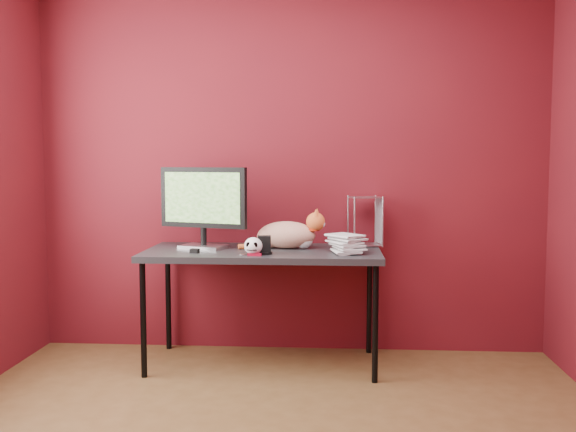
# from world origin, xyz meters

# --- Properties ---
(room) EXTENTS (3.52, 3.52, 2.61)m
(room) POSITION_xyz_m (0.00, 0.00, 1.45)
(room) COLOR #53391C
(room) RESTS_ON ground
(desk) EXTENTS (1.50, 0.70, 0.75)m
(desk) POSITION_xyz_m (-0.15, 1.37, 0.70)
(desk) COLOR black
(desk) RESTS_ON ground
(monitor) EXTENTS (0.59, 0.27, 0.53)m
(monitor) POSITION_xyz_m (-0.54, 1.42, 1.04)
(monitor) COLOR #ACACB1
(monitor) RESTS_ON desk
(cat) EXTENTS (0.56, 0.24, 0.26)m
(cat) POSITION_xyz_m (0.00, 1.45, 0.84)
(cat) COLOR #C05328
(cat) RESTS_ON desk
(skull_mug) EXTENTS (0.11, 0.11, 0.11)m
(skull_mug) POSITION_xyz_m (-0.18, 1.14, 0.81)
(skull_mug) COLOR white
(skull_mug) RESTS_ON desk
(speaker) EXTENTS (0.10, 0.10, 0.11)m
(speaker) POSITION_xyz_m (-0.12, 1.19, 0.80)
(speaker) COLOR black
(speaker) RESTS_ON desk
(book_stack) EXTENTS (0.26, 0.27, 1.29)m
(book_stack) POSITION_xyz_m (0.31, 1.25, 1.39)
(book_stack) COLOR beige
(book_stack) RESTS_ON desk
(wire_rack) EXTENTS (0.23, 0.20, 0.34)m
(wire_rack) POSITION_xyz_m (0.51, 1.61, 0.92)
(wire_rack) COLOR #ACACB1
(wire_rack) RESTS_ON desk
(pocket_knife) EXTENTS (0.08, 0.03, 0.02)m
(pocket_knife) POSITION_xyz_m (-0.17, 1.11, 0.76)
(pocket_knife) COLOR maroon
(pocket_knife) RESTS_ON desk
(black_gadget) EXTENTS (0.06, 0.05, 0.03)m
(black_gadget) POSITION_xyz_m (-0.56, 1.20, 0.76)
(black_gadget) COLOR black
(black_gadget) RESTS_ON desk
(washer) EXTENTS (0.04, 0.04, 0.00)m
(washer) POSITION_xyz_m (-0.25, 1.15, 0.75)
(washer) COLOR #ACACB1
(washer) RESTS_ON desk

